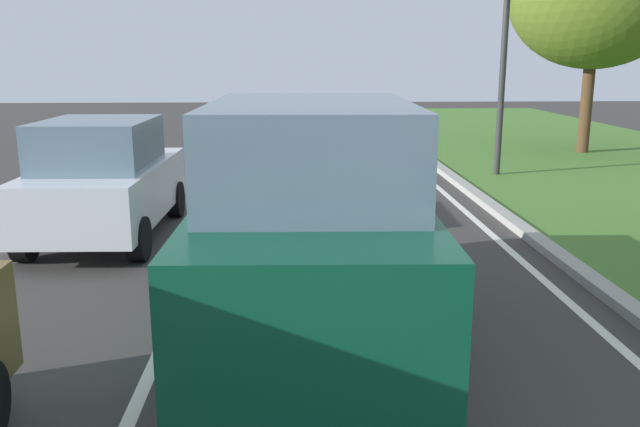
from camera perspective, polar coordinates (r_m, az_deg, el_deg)
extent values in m
plane|color=#383533|center=(10.60, -5.37, -1.29)|extent=(60.00, 60.00, 0.00)
cube|color=silver|center=(10.66, -9.13, -1.31)|extent=(0.12, 32.00, 0.01)
cube|color=silver|center=(11.03, 13.66, -1.03)|extent=(0.12, 32.00, 0.01)
cube|color=#9E9B93|center=(11.17, 16.14, -0.71)|extent=(0.24, 48.00, 0.12)
cube|color=#0C472D|center=(6.18, -0.76, -2.94)|extent=(2.03, 4.56, 1.10)
cube|color=slate|center=(5.84, -0.79, 5.63)|extent=(1.78, 2.75, 0.80)
cylinder|color=black|center=(7.85, -7.19, -3.69)|extent=(0.24, 0.77, 0.76)
cylinder|color=black|center=(7.85, 5.62, -3.64)|extent=(0.24, 0.77, 0.76)
cylinder|color=black|center=(5.03, -11.00, -13.88)|extent=(0.24, 0.77, 0.76)
cylinder|color=black|center=(5.04, 9.60, -13.79)|extent=(0.24, 0.77, 0.76)
cube|color=silver|center=(10.46, -17.73, 1.85)|extent=(1.74, 3.74, 0.80)
cube|color=slate|center=(10.11, -18.42, 5.68)|extent=(1.53, 1.94, 0.68)
cylinder|color=black|center=(11.93, -19.38, 1.12)|extent=(0.24, 0.61, 0.60)
cylinder|color=black|center=(11.55, -12.26, 1.19)|extent=(0.24, 0.61, 0.60)
cylinder|color=black|center=(9.64, -23.96, -2.04)|extent=(0.24, 0.61, 0.60)
cylinder|color=black|center=(9.16, -15.23, -2.11)|extent=(0.24, 0.61, 0.60)
cylinder|color=#2D2D2D|center=(15.42, 15.40, 12.50)|extent=(0.14, 0.14, 5.15)
cylinder|color=#4C331E|center=(19.94, 21.77, 8.36)|extent=(0.32, 0.32, 2.54)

